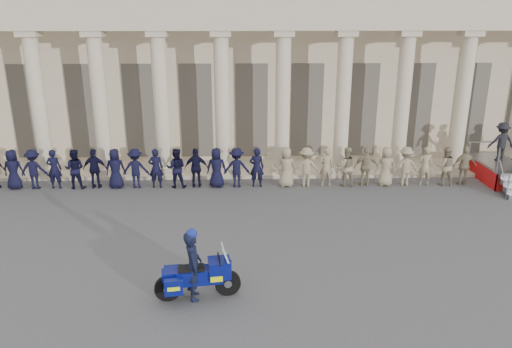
{
  "coord_description": "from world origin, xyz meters",
  "views": [
    {
      "loc": [
        -0.41,
        -13.27,
        7.13
      ],
      "look_at": [
        0.03,
        3.38,
        1.6
      ],
      "focal_mm": 35.0,
      "sensor_mm": 36.0,
      "label": 1
    }
  ],
  "objects": [
    {
      "name": "ground",
      "position": [
        0.0,
        0.0,
        0.0
      ],
      "size": [
        90.0,
        90.0,
        0.0
      ],
      "primitive_type": "plane",
      "color": "#454547",
      "rests_on": "ground"
    },
    {
      "name": "building",
      "position": [
        -0.0,
        14.74,
        4.52
      ],
      "size": [
        40.0,
        12.5,
        9.0
      ],
      "color": "#C5B294",
      "rests_on": "ground"
    },
    {
      "name": "officer_rank",
      "position": [
        -1.46,
        6.55,
        0.84
      ],
      "size": [
        21.41,
        0.64,
        1.68
      ],
      "color": "black",
      "rests_on": "ground"
    },
    {
      "name": "motorcycle",
      "position": [
        -1.59,
        -1.93,
        0.62
      ],
      "size": [
        2.22,
        1.0,
        1.43
      ],
      "rotation": [
        0.0,
        0.0,
        0.15
      ],
      "color": "black",
      "rests_on": "ground"
    },
    {
      "name": "rider",
      "position": [
        -1.71,
        -1.95,
        0.97
      ],
      "size": [
        0.54,
        0.74,
        1.96
      ],
      "rotation": [
        0.0,
        0.0,
        1.72
      ],
      "color": "black",
      "rests_on": "ground"
    }
  ]
}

